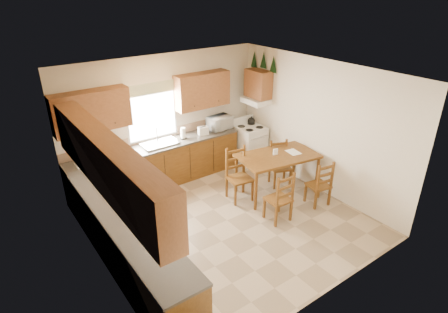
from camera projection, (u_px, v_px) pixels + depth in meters
floor at (227, 220)px, 6.91m from camera, size 4.50×4.50×0.00m
ceiling at (228, 75)px, 5.75m from camera, size 4.50×4.50×0.00m
wall_left at (96, 195)px, 5.14m from camera, size 4.50×4.50×0.00m
wall_right at (317, 126)px, 7.52m from camera, size 4.50×4.50×0.00m
wall_back at (165, 118)px, 7.98m from camera, size 4.50×4.50×0.00m
wall_front at (334, 216)px, 4.69m from camera, size 4.50×4.50×0.00m
lower_cab_back at (159, 166)px, 7.95m from camera, size 3.75×0.60×0.88m
lower_cab_left at (128, 245)px, 5.58m from camera, size 0.60×3.60×0.88m
counter_back at (157, 146)px, 7.75m from camera, size 3.75×0.63×0.04m
counter_left at (124, 220)px, 5.38m from camera, size 0.63×3.60×0.04m
backsplash at (150, 137)px, 7.92m from camera, size 3.75×0.01×0.18m
upper_cab_back_left at (91, 111)px, 6.82m from camera, size 1.41×0.33×0.75m
upper_cab_back_right at (202, 90)px, 8.10m from camera, size 1.25×0.33×0.75m
upper_cab_left at (106, 163)px, 4.90m from camera, size 0.33×3.60×0.75m
upper_cab_stove at (258, 84)px, 8.40m from camera, size 0.33×0.62×0.62m
range_hood at (256, 101)px, 8.54m from camera, size 0.44×0.62×0.12m
window_frame at (152, 112)px, 7.71m from camera, size 1.13×0.02×1.18m
window_pane at (152, 112)px, 7.71m from camera, size 1.05×0.01×1.10m
window_valance at (150, 89)px, 7.47m from camera, size 1.19×0.01×0.24m
sink_basin at (160, 143)px, 7.77m from camera, size 0.75×0.45×0.04m
pine_decal_a at (273, 64)px, 8.03m from camera, size 0.22×0.22×0.36m
pine_decal_b at (264, 60)px, 8.25m from camera, size 0.22×0.22×0.36m
pine_decal_c at (254, 59)px, 8.50m from camera, size 0.22×0.22×0.36m
stove at (250, 145)px, 8.91m from camera, size 0.61×0.63×0.90m
coffeemaker at (80, 158)px, 6.83m from camera, size 0.22×0.26×0.32m
paper_towel at (183, 133)px, 8.01m from camera, size 0.11×0.11×0.25m
toaster at (203, 131)px, 8.24m from camera, size 0.24×0.18×0.18m
microwave at (220, 123)px, 8.53m from camera, size 0.52×0.40×0.30m
dining_table at (277, 174)px, 7.67m from camera, size 1.70×1.15×0.84m
chair_near_left at (278, 196)px, 6.75m from camera, size 0.44×0.42×0.99m
chair_near_right at (319, 182)px, 7.24m from camera, size 0.45×0.44×0.94m
chair_far_left at (240, 175)px, 7.37m from camera, size 0.51×0.49×1.07m
chair_far_right at (280, 164)px, 7.91m from camera, size 0.52×0.51×0.97m
table_paper at (293, 152)px, 7.61m from camera, size 0.27×0.33×0.00m
table_card at (275, 152)px, 7.47m from camera, size 0.10×0.05×0.13m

